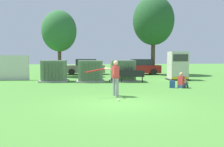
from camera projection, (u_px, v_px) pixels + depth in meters
ground_plane at (119, 104)px, 10.04m from camera, size 96.00×96.00×0.00m
transformer_west at (54, 71)px, 18.72m from camera, size 2.10×1.70×1.62m
transformer_mid_west at (90, 71)px, 18.61m from camera, size 2.10×1.70×1.62m
transformer_mid_east at (123, 71)px, 19.00m from camera, size 2.10×1.70×1.62m
generator_enclosure at (178, 66)px, 19.93m from camera, size 1.60×1.40×2.30m
park_bench at (132, 75)px, 18.05m from camera, size 1.84×0.68×0.92m
batter at (115, 76)px, 11.90m from camera, size 1.62×0.74×1.74m
sports_ball at (119, 100)px, 10.72m from camera, size 0.09×0.09×0.09m
seated_spectator at (182, 82)px, 15.10m from camera, size 0.78×0.68×0.96m
backpack at (172, 84)px, 15.07m from camera, size 0.37×0.35×0.44m
tree_left at (59, 31)px, 23.19m from camera, size 3.26×3.26×6.24m
tree_center_left at (153, 21)px, 25.25m from camera, size 4.23×4.23×8.08m
parked_car_leftmost at (85, 67)px, 25.90m from camera, size 4.26×2.03×1.62m
parked_car_left_of_center at (140, 67)px, 25.80m from camera, size 4.23×1.98×1.62m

